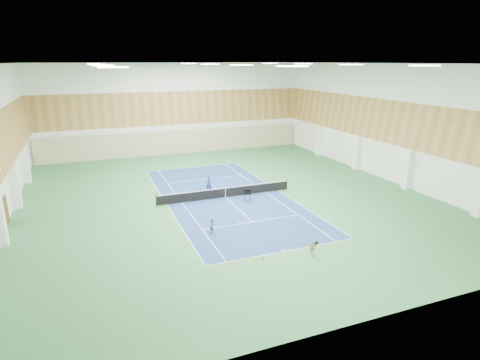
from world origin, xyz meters
The scene contains 21 objects.
ground centered at (0.00, 0.00, 0.00)m, with size 40.00×40.00×0.00m, color #2F6F3E.
room_shell centered at (0.00, 0.00, 6.00)m, with size 36.00×40.00×12.00m, color white, non-canonical shape.
wood_cladding centered at (0.00, 0.00, 8.00)m, with size 36.00×40.00×8.00m, color #AF7D41, non-canonical shape.
ceiling_light_grid centered at (0.00, 0.00, 11.92)m, with size 21.40×25.40×0.06m, color white, non-canonical shape.
court_surface centered at (0.00, 0.00, 0.01)m, with size 10.97×23.77×0.01m, color navy.
tennis_balls_scatter centered at (0.00, 0.00, 0.05)m, with size 10.57×22.77×0.07m, color #BBCF23, non-canonical shape.
tennis_net centered at (0.00, 0.00, 0.55)m, with size 12.80×0.10×1.10m, color black, non-canonical shape.
back_curtain centered at (0.00, 19.75, 1.60)m, with size 35.40×0.16×3.20m, color #C6B793.
door_left_b centered at (-17.92, 0.00, 1.10)m, with size 0.08×1.80×2.20m, color #593319.
coach centered at (-0.89, 2.28, 0.78)m, with size 0.57×0.37×1.56m, color #204593.
child_court centered at (-3.58, -7.34, 0.59)m, with size 0.58×0.45×1.18m, color gray.
child_apron centered at (1.40, -13.08, 0.53)m, with size 0.62×0.26×1.06m, color tan.
ball_cart centered at (1.57, -1.63, 0.50)m, with size 0.58×0.58×1.00m, color black, non-canonical shape.
cone_svc_a centered at (-4.03, -5.94, 0.12)m, with size 0.21×0.21×0.23m, color orange.
cone_svc_b centered at (-1.33, -6.12, 0.10)m, with size 0.19×0.19×0.21m, color orange.
cone_svc_c centered at (1.34, -6.27, 0.10)m, with size 0.17×0.17×0.19m, color #FF490D.
cone_svc_d centered at (3.18, -5.90, 0.10)m, with size 0.19×0.19×0.20m, color #E4470C.
cone_base_a centered at (-4.00, -12.31, 0.09)m, with size 0.17×0.17×0.19m, color #FF590D.
cone_base_b centered at (-1.77, -12.40, 0.12)m, with size 0.22×0.22×0.24m, color orange.
cone_base_c centered at (1.75, -11.46, 0.11)m, with size 0.21×0.21×0.23m, color orange.
cone_base_d centered at (3.76, -11.57, 0.11)m, with size 0.19×0.19×0.21m, color #E8440C.
Camera 1 is at (-11.63, -33.40, 12.22)m, focal length 30.00 mm.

